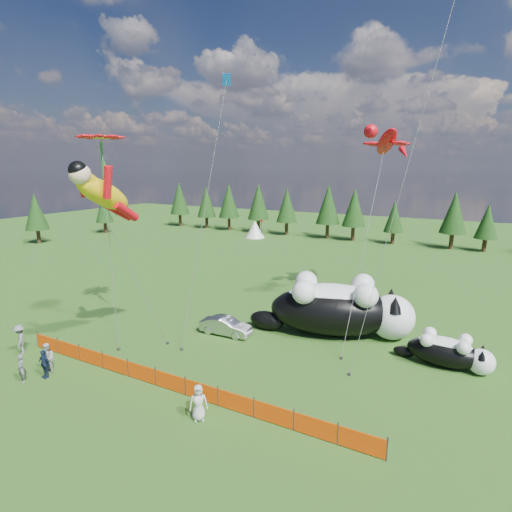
# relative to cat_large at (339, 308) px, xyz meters

# --- Properties ---
(ground) EXTENTS (160.00, 160.00, 0.00)m
(ground) POSITION_rel_cat_large_xyz_m (-5.68, -8.22, -1.97)
(ground) COLOR #123509
(ground) RESTS_ON ground
(safety_fence) EXTENTS (22.06, 0.06, 1.10)m
(safety_fence) POSITION_rel_cat_large_xyz_m (-5.68, -11.22, -1.46)
(safety_fence) COLOR #262626
(safety_fence) RESTS_ON ground
(tree_line) EXTENTS (90.00, 4.00, 8.00)m
(tree_line) POSITION_rel_cat_large_xyz_m (-5.68, 36.78, 2.03)
(tree_line) COLOR black
(tree_line) RESTS_ON ground
(festival_tents) EXTENTS (50.00, 3.20, 2.80)m
(festival_tents) POSITION_rel_cat_large_xyz_m (5.32, 31.78, -0.57)
(festival_tents) COLOR white
(festival_tents) RESTS_ON ground
(cat_large) EXTENTS (11.19, 6.40, 4.14)m
(cat_large) POSITION_rel_cat_large_xyz_m (0.00, 0.00, 0.00)
(cat_large) COLOR black
(cat_large) RESTS_ON ground
(cat_small) EXTENTS (5.54, 2.17, 2.00)m
(cat_small) POSITION_rel_cat_large_xyz_m (7.02, -1.50, -1.02)
(cat_small) COLOR black
(cat_small) RESTS_ON ground
(car) EXTENTS (3.76, 1.50, 1.22)m
(car) POSITION_rel_cat_large_xyz_m (-6.98, -3.72, -1.36)
(car) COLOR #AFAFB4
(car) RESTS_ON ground
(spectator_a) EXTENTS (0.64, 0.48, 1.58)m
(spectator_a) POSITION_rel_cat_large_xyz_m (-13.39, -14.34, -1.18)
(spectator_a) COLOR slate
(spectator_a) RESTS_ON ground
(spectator_b) EXTENTS (0.97, 0.77, 1.74)m
(spectator_b) POSITION_rel_cat_large_xyz_m (-13.11, -12.99, -1.10)
(spectator_b) COLOR beige
(spectator_b) RESTS_ON ground
(spectator_c) EXTENTS (0.99, 0.54, 1.64)m
(spectator_c) POSITION_rel_cat_large_xyz_m (-12.72, -13.44, -1.14)
(spectator_c) COLOR #15213B
(spectator_c) RESTS_ON ground
(spectator_d) EXTENTS (1.36, 1.28, 1.91)m
(spectator_d) POSITION_rel_cat_large_xyz_m (-16.73, -12.30, -1.01)
(spectator_d) COLOR slate
(spectator_d) RESTS_ON ground
(spectator_e) EXTENTS (1.01, 0.97, 1.75)m
(spectator_e) POSITION_rel_cat_large_xyz_m (-2.89, -12.53, -1.09)
(spectator_e) COLOR beige
(spectator_e) RESTS_ON ground
(superhero_kite) EXTENTS (4.31, 5.53, 12.27)m
(superhero_kite) POSITION_rel_cat_large_xyz_m (-10.85, -10.03, 8.06)
(superhero_kite) COLOR #E1BA0B
(superhero_kite) RESTS_ON ground
(gecko_kite) EXTENTS (5.29, 13.14, 16.21)m
(gecko_kite) POSITION_rel_cat_large_xyz_m (1.31, 5.92, 11.33)
(gecko_kite) COLOR red
(gecko_kite) RESTS_ON ground
(flower_kite) EXTENTS (3.34, 3.28, 13.51)m
(flower_kite) POSITION_rel_cat_large_xyz_m (-13.34, -7.71, 11.16)
(flower_kite) COLOR red
(flower_kite) RESTS_ON ground
(diamond_kite_a) EXTENTS (1.80, 4.35, 17.60)m
(diamond_kite_a) POSITION_rel_cat_large_xyz_m (-6.94, -3.52, 13.87)
(diamond_kite_a) COLOR #0C59B4
(diamond_kite_a) RESTS_ON ground
(diamond_kite_b) EXTENTS (3.96, 5.47, 22.05)m
(diamond_kite_b) POSITION_rel_cat_large_xyz_m (5.44, -0.54, 17.97)
(diamond_kite_b) COLOR #0D8D9E
(diamond_kite_b) RESTS_ON ground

